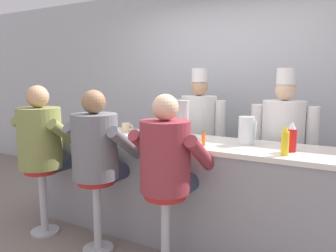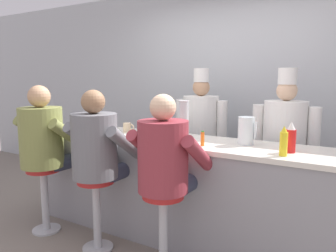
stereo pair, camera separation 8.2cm
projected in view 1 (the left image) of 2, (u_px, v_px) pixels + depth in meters
ground_plane at (159, 251)px, 2.91m from camera, size 20.00×20.00×0.00m
wall_back at (227, 91)px, 4.19m from camera, size 10.00×0.06×2.70m
diner_counter at (176, 188)px, 3.11m from camera, size 2.96×0.64×0.96m
ketchup_bottle_red at (292, 138)px, 2.50m from camera, size 0.07×0.07×0.24m
mustard_bottle_yellow at (285, 141)px, 2.38m from camera, size 0.06×0.06×0.22m
hot_sauce_bottle_orange at (203, 139)px, 2.73m from camera, size 0.03×0.03×0.13m
water_pitcher_clear at (246, 130)px, 2.78m from camera, size 0.15×0.13×0.24m
breakfast_plate at (69, 131)px, 3.42m from camera, size 0.28×0.28×0.05m
cereal_bowl at (177, 140)px, 2.86m from camera, size 0.17×0.17×0.05m
coffee_mug_tan at (126, 127)px, 3.42m from camera, size 0.13×0.09×0.10m
cup_stack_steel at (184, 120)px, 3.02m from camera, size 0.10×0.10×0.36m
napkin_dispenser_chrome at (150, 133)px, 2.90m from camera, size 0.13×0.08×0.15m
diner_seated_olive at (43, 142)px, 3.16m from camera, size 0.62×0.61×1.45m
diner_seated_grey at (98, 151)px, 2.82m from camera, size 0.60×0.59×1.42m
diner_seated_maroon at (167, 162)px, 2.49m from camera, size 0.58×0.57×1.40m
cook_in_whites_near at (199, 132)px, 3.79m from camera, size 0.64×0.41×1.63m
cook_in_whites_far at (283, 144)px, 3.18m from camera, size 0.63×0.40×1.61m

